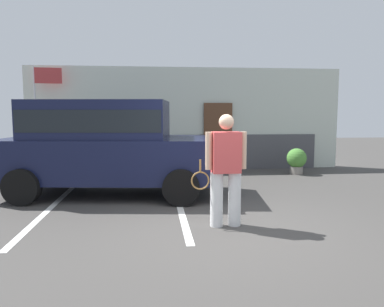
% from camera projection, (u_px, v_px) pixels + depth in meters
% --- Properties ---
extents(ground_plane, '(40.00, 40.00, 0.00)m').
position_uv_depth(ground_plane, '(224.00, 229.00, 5.75)').
color(ground_plane, '#423F3D').
extents(parking_stripe_0, '(0.12, 4.40, 0.01)m').
position_uv_depth(parking_stripe_0, '(49.00, 209.00, 6.92)').
color(parking_stripe_0, silver).
rests_on(parking_stripe_0, ground_plane).
extents(parking_stripe_1, '(0.12, 4.40, 0.01)m').
position_uv_depth(parking_stripe_1, '(179.00, 206.00, 7.17)').
color(parking_stripe_1, silver).
rests_on(parking_stripe_1, ground_plane).
extents(house_frontage, '(9.84, 0.40, 3.20)m').
position_uv_depth(house_frontage, '(188.00, 122.00, 11.77)').
color(house_frontage, silver).
rests_on(house_frontage, ground_plane).
extents(parked_suv, '(4.79, 2.59, 2.05)m').
position_uv_depth(parked_suv, '(107.00, 143.00, 8.03)').
color(parked_suv, '#141938').
rests_on(parked_suv, ground_plane).
extents(tennis_player_man, '(0.91, 0.29, 1.77)m').
position_uv_depth(tennis_player_man, '(226.00, 169.00, 5.82)').
color(tennis_player_man, white).
rests_on(tennis_player_man, ground_plane).
extents(potted_plant_by_porch, '(0.58, 0.58, 0.76)m').
position_uv_depth(potted_plant_by_porch, '(297.00, 160.00, 10.86)').
color(potted_plant_by_porch, gray).
rests_on(potted_plant_by_porch, ground_plane).
extents(flag_pole, '(0.80, 0.12, 3.14)m').
position_uv_depth(flag_pole, '(42.00, 100.00, 10.78)').
color(flag_pole, silver).
rests_on(flag_pole, ground_plane).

